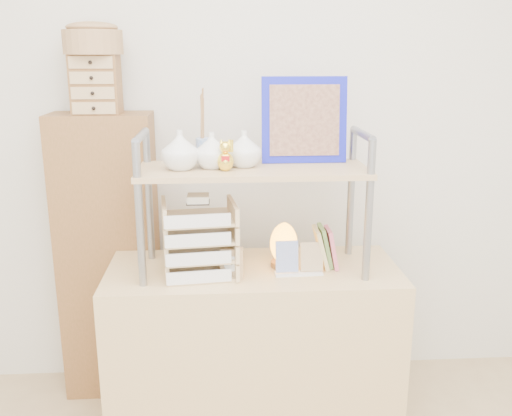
% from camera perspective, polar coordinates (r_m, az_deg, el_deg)
% --- Properties ---
extents(room_shell, '(3.42, 3.41, 2.61)m').
position_cam_1_polar(room_shell, '(1.40, 1.79, 18.83)').
color(room_shell, silver).
rests_on(room_shell, ground).
extents(desk, '(1.20, 0.50, 0.75)m').
position_cam_1_polar(desk, '(2.52, -0.26, -14.00)').
color(desk, tan).
rests_on(desk, ground).
extents(cabinet, '(0.45, 0.24, 1.35)m').
position_cam_1_polar(cabinet, '(2.78, -14.44, -4.84)').
color(cabinet, brown).
rests_on(cabinet, ground).
extents(hutch, '(0.90, 0.34, 0.77)m').
position_cam_1_polar(hutch, '(2.25, -1.13, 4.63)').
color(hutch, gray).
rests_on(hutch, desk).
extents(letter_tray, '(0.30, 0.28, 0.33)m').
position_cam_1_polar(letter_tray, '(2.26, -5.69, -3.51)').
color(letter_tray, tan).
rests_on(letter_tray, desk).
extents(salt_lamp, '(0.12, 0.12, 0.19)m').
position_cam_1_polar(salt_lamp, '(2.35, 2.78, -3.66)').
color(salt_lamp, brown).
rests_on(salt_lamp, desk).
extents(desk_clock, '(0.09, 0.05, 0.13)m').
position_cam_1_polar(desk_clock, '(2.24, -2.44, -5.54)').
color(desk_clock, tan).
rests_on(desk_clock, desk).
extents(postcard_stand, '(0.20, 0.06, 0.14)m').
position_cam_1_polar(postcard_stand, '(2.29, 4.30, -5.67)').
color(postcard_stand, white).
rests_on(postcard_stand, desk).
extents(drawer_chest, '(0.20, 0.16, 0.25)m').
position_cam_1_polar(drawer_chest, '(2.60, -15.71, 11.80)').
color(drawer_chest, brown).
rests_on(drawer_chest, cabinet).
extents(woven_basket, '(0.25, 0.25, 0.10)m').
position_cam_1_polar(woven_basket, '(2.60, -15.99, 15.65)').
color(woven_basket, '#936843').
rests_on(woven_basket, drawer_chest).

